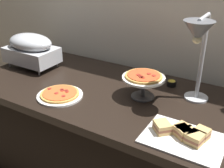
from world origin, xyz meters
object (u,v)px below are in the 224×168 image
sandwich_platter (184,135)px  sauce_cup_near (171,83)px  heat_lamp (198,41)px  pizza_plate_front (60,95)px  pizza_plate_center (144,79)px  chafing_dish (31,48)px

sandwich_platter → sauce_cup_near: size_ratio=5.96×
heat_lamp → pizza_plate_front: size_ratio=1.84×
pizza_plate_center → sauce_cup_near: pizza_plate_center is taller
pizza_plate_center → sandwich_platter: (0.34, -0.28, -0.10)m
chafing_dish → sauce_cup_near: chafing_dish is taller
chafing_dish → sauce_cup_near: bearing=12.3°
chafing_dish → heat_lamp: size_ratio=0.75×
chafing_dish → pizza_plate_center: (0.92, -0.01, -0.03)m
heat_lamp → pizza_plate_center: (-0.28, 0.00, -0.28)m
heat_lamp → pizza_plate_front: heat_lamp is taller
heat_lamp → sauce_cup_near: bearing=128.1°
pizza_plate_center → chafing_dish: bearing=179.2°
pizza_plate_front → pizza_plate_center: size_ratio=1.09×
heat_lamp → pizza_plate_center: size_ratio=2.00×
heat_lamp → sandwich_platter: 0.47m
chafing_dish → pizza_plate_center: bearing=-0.8°
pizza_plate_front → sauce_cup_near: sauce_cup_near is taller
pizza_plate_front → pizza_plate_center: bearing=30.4°
chafing_dish → heat_lamp: bearing=-0.7°
chafing_dish → pizza_plate_front: 0.57m
pizza_plate_front → sauce_cup_near: bearing=42.8°
heat_lamp → pizza_plate_center: heat_lamp is taller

